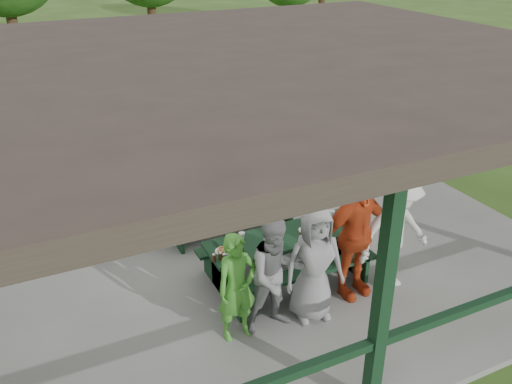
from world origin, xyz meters
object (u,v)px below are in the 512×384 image
contestant_green (237,288)px  contestant_grey_left (276,275)px  spectator_blue (95,167)px  pickup_truck (150,80)px  picnic_table_far (224,200)px  picnic_table_near (285,251)px  spectator_grey (266,157)px  contestant_red (355,235)px  contestant_grey_mid (314,263)px  contestant_white_fedora (395,232)px  spectator_lblue (171,178)px

contestant_green → contestant_grey_left: size_ratio=0.92×
spectator_blue → pickup_truck: size_ratio=0.37×
picnic_table_far → pickup_truck: size_ratio=0.48×
picnic_table_near → spectator_blue: bearing=122.2°
spectator_blue → spectator_grey: (3.18, -0.69, -0.11)m
contestant_red → spectator_blue: contestant_red is taller
contestant_grey_mid → contestant_red: size_ratio=0.87×
picnic_table_near → contestant_white_fedora: 1.64m
contestant_white_fedora → pickup_truck: (-0.50, 11.16, -0.33)m
contestant_grey_mid → spectator_blue: size_ratio=0.92×
contestant_grey_left → pickup_truck: contestant_grey_left is taller
spectator_blue → pickup_truck: bearing=-101.9°
picnic_table_far → picnic_table_near: bearing=-85.1°
contestant_grey_mid → spectator_lblue: 3.77m
contestant_red → contestant_white_fedora: 0.64m
contestant_grey_left → spectator_lblue: size_ratio=1.12×
pickup_truck → picnic_table_far: bearing=-164.2°
contestant_red → pickup_truck: bearing=83.6°
picnic_table_near → contestant_green: 1.51m
picnic_table_near → contestant_grey_left: (-0.66, -0.94, 0.36)m
spectator_lblue → contestant_green: bearing=91.5°
contestant_green → contestant_grey_left: (0.53, -0.06, 0.07)m
picnic_table_far → spectator_blue: size_ratio=1.30×
contestant_white_fedora → spectator_blue: bearing=129.8°
contestant_white_fedora → spectator_blue: 5.48m
contestant_green → contestant_grey_mid: contestant_grey_mid is taller
contestant_white_fedora → spectator_lblue: contestant_white_fedora is taller
picnic_table_far → contestant_grey_mid: size_ratio=1.42×
picnic_table_far → spectator_blue: bearing=144.6°
spectator_grey → spectator_lblue: bearing=22.6°
picnic_table_far → spectator_grey: (1.21, 0.71, 0.35)m
spectator_blue → picnic_table_far: bearing=155.9°
contestant_white_fedora → spectator_blue: size_ratio=1.02×
contestant_green → spectator_blue: (-0.95, 4.28, 0.17)m
contestant_red → contestant_white_fedora: bearing=-14.7°
contestant_grey_left → contestant_grey_mid: 0.57m
contestant_red → spectator_lblue: bearing=109.0°
spectator_lblue → spectator_blue: 1.41m
contestant_grey_left → spectator_grey: 4.03m
contestant_green → contestant_red: size_ratio=0.77×
picnic_table_far → contestant_green: contestant_green is taller
contestant_grey_mid → contestant_white_fedora: 1.41m
picnic_table_near → spectator_lblue: size_ratio=1.64×
contestant_grey_mid → contestant_white_fedora: (1.41, 0.09, 0.07)m
contestant_grey_left → spectator_blue: 4.59m
contestant_grey_left → spectator_lblue: 3.69m
contestant_red → spectator_blue: size_ratio=1.06×
picnic_table_far → contestant_grey_mid: bearing=-88.3°
contestant_green → picnic_table_near: bearing=33.0°
picnic_table_near → contestant_grey_left: bearing=-124.9°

